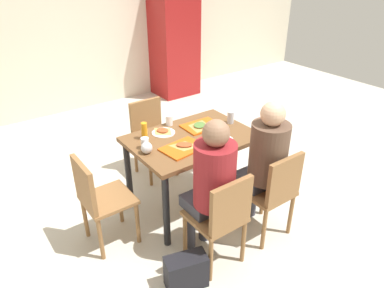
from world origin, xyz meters
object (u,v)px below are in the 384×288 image
(tray_red_near, at_px, (183,148))
(chair_left_end, at_px, (98,197))
(plastic_cup_b, at_px, (218,145))
(person_in_red, at_px, (211,181))
(plastic_cup_c, at_px, (145,143))
(tray_red_far, at_px, (201,126))
(foil_bundle, at_px, (147,148))
(drink_fridge, at_px, (174,40))
(main_table, at_px, (192,147))
(chair_near_left, at_px, (222,216))
(pizza_slice_b, at_px, (200,125))
(pizza_slice_c, at_px, (163,131))
(paper_plate_center, at_px, (164,133))
(handbag, at_px, (186,272))
(paper_plate_near_edge, at_px, (222,140))
(pizza_slice_a, at_px, (184,145))
(soda_can, at_px, (231,117))
(chair_near_right, at_px, (274,190))
(plastic_cup_a, at_px, (169,120))
(condiment_bottle, at_px, (144,131))
(chair_far_side, at_px, (151,132))
(person_in_brown_jacket, at_px, (265,158))

(tray_red_near, bearing_deg, chair_left_end, 169.47)
(plastic_cup_b, bearing_deg, person_in_red, -136.24)
(plastic_cup_c, bearing_deg, chair_left_end, -173.09)
(tray_red_far, distance_m, foil_bundle, 0.71)
(drink_fridge, bearing_deg, main_table, -120.73)
(person_in_red, height_order, foil_bundle, person_in_red)
(chair_near_left, relative_size, plastic_cup_b, 8.55)
(pizza_slice_b, bearing_deg, pizza_slice_c, 160.04)
(paper_plate_center, height_order, foil_bundle, foil_bundle)
(tray_red_far, distance_m, plastic_cup_c, 0.67)
(tray_red_near, relative_size, handbag, 1.12)
(paper_plate_near_edge, height_order, foil_bundle, foil_bundle)
(plastic_cup_c, xyz_separation_m, drink_fridge, (2.16, 2.79, 0.13))
(pizza_slice_a, height_order, foil_bundle, foil_bundle)
(plastic_cup_c, height_order, soda_can, soda_can)
(chair_near_right, bearing_deg, plastic_cup_a, 105.70)
(pizza_slice_a, distance_m, foil_bundle, 0.33)
(chair_left_end, height_order, condiment_bottle, condiment_bottle)
(chair_left_end, relative_size, pizza_slice_a, 3.55)
(drink_fridge, bearing_deg, plastic_cup_a, -124.49)
(plastic_cup_c, bearing_deg, chair_near_left, -78.45)
(person_in_red, distance_m, paper_plate_center, 0.88)
(main_table, xyz_separation_m, tray_red_far, (0.20, 0.12, 0.11))
(main_table, xyz_separation_m, pizza_slice_b, (0.17, 0.11, 0.13))
(chair_near_left, distance_m, soda_can, 1.17)
(pizza_slice_a, distance_m, handbag, 1.04)
(pizza_slice_a, xyz_separation_m, pizza_slice_b, (0.35, 0.24, 0.00))
(person_in_red, xyz_separation_m, pizza_slice_a, (0.11, 0.52, 0.05))
(main_table, distance_m, paper_plate_center, 0.30)
(chair_left_end, relative_size, foil_bundle, 8.55)
(chair_left_end, distance_m, drink_fridge, 3.92)
(pizza_slice_c, xyz_separation_m, condiment_bottle, (-0.20, -0.02, 0.06))
(chair_near_left, relative_size, soda_can, 7.00)
(chair_far_side, height_order, person_in_brown_jacket, person_in_brown_jacket)
(plastic_cup_c, distance_m, foil_bundle, 0.09)
(pizza_slice_a, bearing_deg, plastic_cup_b, -45.72)
(paper_plate_center, xyz_separation_m, pizza_slice_c, (0.00, 0.02, 0.01))
(drink_fridge, bearing_deg, plastic_cup_c, -127.70)
(condiment_bottle, bearing_deg, plastic_cup_b, -54.40)
(person_in_red, distance_m, foil_bundle, 0.66)
(pizza_slice_b, relative_size, plastic_cup_c, 2.66)
(handbag, height_order, drink_fridge, drink_fridge)
(person_in_red, xyz_separation_m, tray_red_far, (0.49, 0.77, 0.03))
(main_table, bearing_deg, plastic_cup_c, 172.54)
(chair_near_left, bearing_deg, chair_far_side, 79.61)
(person_in_brown_jacket, xyz_separation_m, soda_can, (0.20, 0.67, 0.08))
(pizza_slice_a, bearing_deg, chair_near_left, -99.61)
(chair_far_side, xyz_separation_m, condiment_bottle, (-0.38, -0.57, 0.35))
(chair_near_right, bearing_deg, tray_red_far, 95.45)
(paper_plate_near_edge, distance_m, pizza_slice_a, 0.36)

